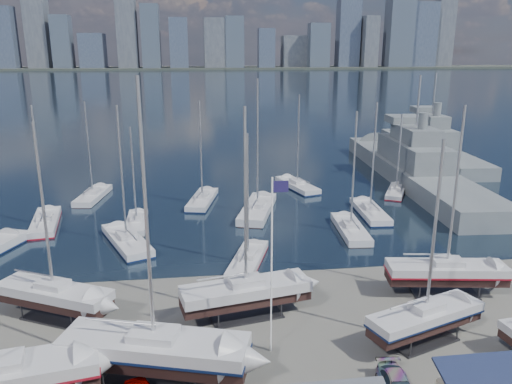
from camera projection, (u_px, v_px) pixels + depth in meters
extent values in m
plane|color=#605E59|center=(240.00, 332.00, 37.52)|extent=(1400.00, 1400.00, 0.00)
cube|color=#172936|center=(195.00, 83.00, 333.43)|extent=(1400.00, 600.00, 0.40)
cube|color=#2D332D|center=(193.00, 68.00, 581.23)|extent=(1400.00, 80.00, 2.20)
cube|color=#475166|center=(3.00, 38.00, 537.70)|extent=(26.62, 20.30, 64.32)
cube|color=#595E66|center=(38.00, 29.00, 548.41)|extent=(22.49, 24.47, 83.83)
cube|color=#3D4756|center=(62.00, 42.00, 548.62)|extent=(19.55, 21.83, 55.97)
cube|color=#475166|center=(93.00, 51.00, 560.93)|extent=(26.03, 30.49, 37.14)
cube|color=#595E66|center=(127.00, 27.00, 547.87)|extent=(21.60, 16.58, 87.63)
cube|color=#3D4756|center=(151.00, 36.00, 555.08)|extent=(19.42, 28.42, 67.60)
cube|color=#475166|center=(179.00, 43.00, 563.70)|extent=(20.24, 23.80, 54.09)
cube|color=#595E66|center=(215.00, 43.00, 565.58)|extent=(24.62, 19.72, 54.00)
cube|color=#3D4756|center=(234.00, 42.00, 566.29)|extent=(20.75, 17.93, 55.97)
cube|color=#475166|center=(266.00, 48.00, 570.90)|extent=(18.36, 16.25, 43.03)
cube|color=#595E66|center=(294.00, 51.00, 594.36)|extent=(28.49, 22.03, 35.69)
cube|color=#3D4756|center=(319.00, 45.00, 578.68)|extent=(23.34, 17.87, 49.11)
cube|color=#475166|center=(348.00, 34.00, 593.99)|extent=(25.35, 19.79, 75.95)
cube|color=#595E66|center=(368.00, 42.00, 593.12)|extent=(17.00, 27.45, 57.67)
cube|color=#3D4756|center=(400.00, 21.00, 590.99)|extent=(29.28, 24.05, 106.04)
cube|color=#475166|center=(421.00, 35.00, 608.24)|extent=(30.82, 28.37, 74.41)
cube|color=#595E66|center=(443.00, 34.00, 613.22)|extent=(21.74, 17.03, 77.48)
cube|color=maroon|center=(0.00, 379.00, 28.75)|extent=(11.53, 5.12, 0.18)
cube|color=#2D2D33|center=(57.00, 317.00, 39.38)|extent=(5.75, 4.50, 0.16)
cube|color=black|center=(55.00, 300.00, 38.97)|extent=(9.50, 6.32, 0.76)
cube|color=#B1B0B5|center=(54.00, 291.00, 38.77)|extent=(9.68, 6.68, 0.76)
cube|color=#B1B0B5|center=(53.00, 284.00, 38.59)|extent=(2.84, 2.50, 0.50)
cylinder|color=#B2B2B7|center=(43.00, 208.00, 36.91)|extent=(0.22, 0.22, 12.83)
cube|color=#2D2D33|center=(156.00, 379.00, 31.99)|extent=(7.10, 4.72, 0.16)
cube|color=black|center=(155.00, 357.00, 31.55)|extent=(12.16, 6.07, 0.95)
cube|color=#B1B0B5|center=(154.00, 344.00, 31.30)|extent=(12.30, 6.55, 0.95)
cube|color=#0C183C|center=(155.00, 350.00, 31.41)|extent=(12.43, 6.62, 0.19)
cube|color=#B1B0B5|center=(154.00, 334.00, 31.10)|extent=(3.41, 2.75, 0.50)
cylinder|color=#B2B2B7|center=(146.00, 216.00, 28.99)|extent=(0.22, 0.22, 16.00)
cube|color=#2D2D33|center=(246.00, 315.00, 39.70)|extent=(6.02, 3.65, 0.16)
cube|color=black|center=(246.00, 298.00, 39.29)|extent=(10.49, 4.44, 0.82)
cube|color=#B1B0B5|center=(246.00, 288.00, 39.07)|extent=(10.57, 4.86, 0.82)
cube|color=#B1B0B5|center=(246.00, 281.00, 38.89)|extent=(2.85, 2.19, 0.50)
cylinder|color=#B2B2B7|center=(245.00, 199.00, 37.08)|extent=(0.22, 0.22, 13.78)
cube|color=#2D2D33|center=(423.00, 341.00, 36.19)|extent=(5.46, 3.85, 0.16)
cube|color=black|center=(425.00, 323.00, 35.79)|extent=(9.24, 5.12, 0.72)
cube|color=#B1B0B5|center=(426.00, 314.00, 35.59)|extent=(9.37, 5.48, 0.72)
cube|color=#0C183C|center=(426.00, 318.00, 35.68)|extent=(9.47, 5.54, 0.14)
cube|color=#B1B0B5|center=(427.00, 306.00, 35.42)|extent=(2.65, 2.20, 0.50)
cylinder|color=#B2B2B7|center=(435.00, 228.00, 33.83)|extent=(0.22, 0.22, 12.22)
cube|color=#2D2D33|center=(444.00, 293.00, 43.35)|extent=(5.80, 3.28, 0.16)
cube|color=black|center=(446.00, 277.00, 42.94)|extent=(10.24, 3.78, 0.80)
cube|color=#B1B0B5|center=(447.00, 268.00, 42.72)|extent=(10.30, 4.20, 0.80)
cube|color=maroon|center=(446.00, 272.00, 42.82)|extent=(10.40, 4.24, 0.16)
cube|color=#B1B0B5|center=(448.00, 261.00, 42.55)|extent=(2.71, 2.02, 0.50)
cylinder|color=#B2B2B7|center=(456.00, 188.00, 40.78)|extent=(0.22, 0.22, 13.50)
cube|color=black|center=(46.00, 228.00, 60.29)|extent=(3.92, 10.29, 0.80)
cube|color=#B1B0B5|center=(45.00, 222.00, 60.07)|extent=(4.34, 10.35, 0.80)
cube|color=maroon|center=(46.00, 225.00, 60.17)|extent=(4.38, 10.46, 0.16)
cube|color=#B1B0B5|center=(45.00, 217.00, 59.89)|extent=(2.06, 2.74, 0.50)
cylinder|color=#B2B2B7|center=(38.00, 164.00, 58.12)|extent=(0.22, 0.22, 13.55)
cube|color=black|center=(94.00, 200.00, 71.37)|extent=(3.68, 9.80, 0.77)
cube|color=#B1B0B5|center=(93.00, 195.00, 71.16)|extent=(4.08, 9.86, 0.77)
cube|color=#B1B0B5|center=(93.00, 191.00, 70.99)|extent=(1.95, 2.61, 0.50)
cylinder|color=#B2B2B7|center=(89.00, 148.00, 69.30)|extent=(0.22, 0.22, 12.92)
cube|color=black|center=(127.00, 247.00, 54.39)|extent=(6.32, 10.63, 0.84)
cube|color=#B1B0B5|center=(127.00, 240.00, 54.16)|extent=(6.73, 10.80, 0.84)
cube|color=#0C183C|center=(127.00, 243.00, 54.27)|extent=(6.80, 10.91, 0.17)
cube|color=#B1B0B5|center=(126.00, 234.00, 53.98)|extent=(2.63, 3.09, 0.50)
cylinder|color=#B2B2B7|center=(122.00, 173.00, 52.12)|extent=(0.22, 0.22, 14.14)
cube|color=black|center=(137.00, 227.00, 60.35)|extent=(2.24, 8.37, 0.66)
cube|color=#B1B0B5|center=(137.00, 222.00, 60.17)|extent=(2.59, 8.38, 0.66)
cube|color=#B1B0B5|center=(136.00, 218.00, 60.01)|extent=(1.46, 2.12, 0.50)
cylinder|color=#B2B2B7|center=(133.00, 174.00, 58.55)|extent=(0.22, 0.22, 11.22)
cube|color=black|center=(203.00, 205.00, 69.33)|extent=(4.47, 10.03, 0.78)
cube|color=#B1B0B5|center=(202.00, 200.00, 69.11)|extent=(4.87, 10.13, 0.78)
cube|color=#0C183C|center=(202.00, 202.00, 69.21)|extent=(4.92, 10.23, 0.16)
cube|color=#B1B0B5|center=(202.00, 195.00, 68.94)|extent=(2.15, 2.75, 0.50)
cylinder|color=#B2B2B7|center=(201.00, 150.00, 67.21)|extent=(0.22, 0.22, 13.18)
cube|color=black|center=(248.00, 266.00, 49.50)|extent=(4.92, 9.24, 0.72)
cube|color=#B1B0B5|center=(248.00, 260.00, 49.31)|extent=(5.28, 9.36, 0.72)
cube|color=maroon|center=(248.00, 263.00, 49.40)|extent=(5.34, 9.46, 0.14)
cube|color=#B1B0B5|center=(248.00, 254.00, 49.14)|extent=(2.16, 2.62, 0.50)
cylinder|color=#B2B2B7|center=(247.00, 197.00, 47.55)|extent=(0.22, 0.22, 12.19)
cube|color=black|center=(258.00, 216.00, 65.00)|extent=(6.18, 12.21, 0.95)
cube|color=#B1B0B5|center=(258.00, 209.00, 64.74)|extent=(6.66, 12.36, 0.95)
cube|color=#B1B0B5|center=(258.00, 203.00, 64.54)|extent=(2.78, 3.43, 0.50)
cylinder|color=#B2B2B7|center=(258.00, 144.00, 62.42)|extent=(0.22, 0.22, 16.07)
cube|color=black|center=(297.00, 190.00, 76.75)|extent=(5.04, 10.14, 0.79)
cube|color=#B1B0B5|center=(297.00, 185.00, 76.53)|extent=(5.44, 10.25, 0.79)
cube|color=#0C183C|center=(297.00, 187.00, 76.63)|extent=(5.50, 10.36, 0.16)
cube|color=#B1B0B5|center=(297.00, 181.00, 76.36)|extent=(2.29, 2.84, 0.50)
cylinder|color=#B2B2B7|center=(298.00, 140.00, 74.61)|extent=(0.22, 0.22, 13.33)
cube|color=black|center=(350.00, 235.00, 58.02)|extent=(3.01, 9.89, 0.78)
cube|color=#B1B0B5|center=(351.00, 229.00, 57.81)|extent=(3.42, 9.92, 0.78)
cube|color=#B1B0B5|center=(351.00, 223.00, 57.63)|extent=(1.81, 2.55, 0.50)
cylinder|color=#B2B2B7|center=(354.00, 170.00, 55.91)|extent=(0.22, 0.22, 13.17)
cube|color=black|center=(370.00, 217.00, 64.27)|extent=(2.91, 10.08, 0.80)
cube|color=#B1B0B5|center=(370.00, 211.00, 64.05)|extent=(3.33, 10.10, 0.80)
cube|color=#0C183C|center=(370.00, 214.00, 64.15)|extent=(3.36, 10.20, 0.16)
cube|color=#B1B0B5|center=(370.00, 206.00, 63.87)|extent=(1.81, 2.58, 0.50)
cylinder|color=#B2B2B7|center=(374.00, 157.00, 62.11)|extent=(0.22, 0.22, 13.45)
cube|color=black|center=(396.00, 196.00, 73.63)|extent=(5.58, 8.11, 0.65)
cube|color=#B1B0B5|center=(396.00, 191.00, 73.46)|extent=(5.88, 8.27, 0.65)
cube|color=maroon|center=(396.00, 193.00, 73.54)|extent=(5.94, 8.36, 0.13)
cube|color=#B1B0B5|center=(396.00, 188.00, 73.30)|extent=(2.18, 2.45, 0.50)
cylinder|color=#B2B2B7|center=(399.00, 152.00, 71.87)|extent=(0.22, 0.22, 11.02)
cube|color=slate|center=(412.00, 177.00, 81.46)|extent=(11.21, 51.17, 4.57)
cube|color=slate|center=(414.00, 153.00, 80.35)|extent=(7.57, 18.13, 3.60)
cube|color=slate|center=(416.00, 134.00, 79.53)|extent=(5.49, 10.43, 2.40)
cube|color=slate|center=(405.00, 119.00, 83.94)|extent=(5.99, 5.42, 1.20)
cylinder|color=#B2B2B7|center=(418.00, 101.00, 78.11)|extent=(0.30, 0.30, 8.00)
cube|color=slate|center=(429.00, 154.00, 100.20)|extent=(9.64, 42.61, 3.80)
cube|color=slate|center=(430.00, 136.00, 99.19)|extent=(6.41, 15.12, 3.60)
cube|color=slate|center=(432.00, 121.00, 98.37)|extent=(4.63, 8.71, 2.40)
cube|color=slate|center=(424.00, 110.00, 101.97)|extent=(5.01, 4.54, 1.20)
cylinder|color=#B2B2B7|center=(434.00, 94.00, 96.96)|extent=(0.30, 0.30, 8.00)
cylinder|color=white|center=(272.00, 268.00, 33.41)|extent=(0.12, 0.12, 12.63)
cube|color=#1B1544|center=(280.00, 186.00, 31.92)|extent=(1.05, 0.05, 0.74)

